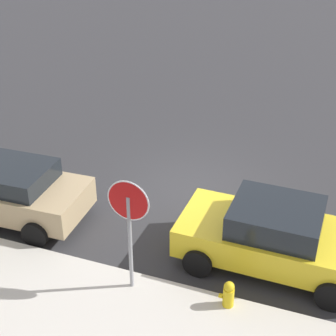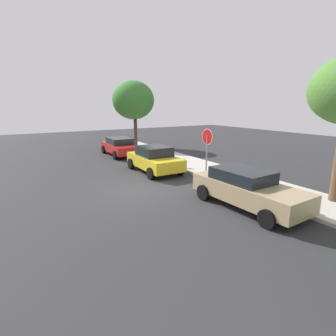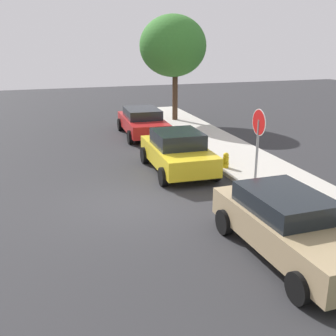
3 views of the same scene
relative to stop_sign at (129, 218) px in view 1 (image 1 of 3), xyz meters
The scene contains 5 objects.
ground_plane 4.55m from the stop_sign, 88.65° to the right, with size 60.00×60.00×0.00m, color #2D2D30.
sidewalk_curb 2.04m from the stop_sign, 84.50° to the left, with size 32.00×2.82×0.14m, color beige.
stop_sign is the anchor object (origin of this frame).
parked_car_yellow 3.29m from the stop_sign, 143.65° to the right, with size 4.05×2.14×1.50m.
fire_hydrant 2.47m from the stop_sign, behind, with size 0.30×0.22×0.72m.
Camera 1 is at (-3.55, 11.39, 7.44)m, focal length 55.00 mm.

